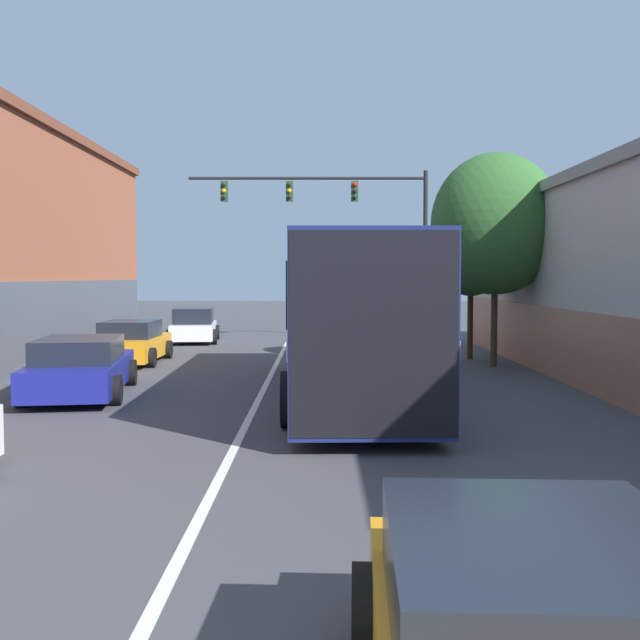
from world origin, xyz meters
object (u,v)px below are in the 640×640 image
object	(u,v)px
parked_car_left_far	(79,368)
parked_car_left_distant	(131,343)
street_tree_near	(494,224)
traffic_signal_gantry	(345,214)
street_tree_far	(470,255)
parked_car_left_mid	(193,326)
bus	(349,310)

from	to	relation	value
parked_car_left_far	parked_car_left_distant	xyz separation A→B (m)	(-0.45, 6.37, -0.01)
parked_car_left_distant	street_tree_near	size ratio (longest dim) A/B	0.63
traffic_signal_gantry	street_tree_far	size ratio (longest dim) A/B	2.03
parked_car_left_mid	bus	bearing A→B (deg)	-162.32
parked_car_left_far	street_tree_near	distance (m)	12.32
parked_car_left_mid	parked_car_left_distant	world-z (taller)	parked_car_left_mid
bus	parked_car_left_mid	bearing A→B (deg)	22.27
parked_car_left_far	traffic_signal_gantry	world-z (taller)	traffic_signal_gantry
street_tree_far	bus	bearing A→B (deg)	-119.45
parked_car_left_far	street_tree_far	xyz separation A→B (m)	(10.21, 7.55, 2.74)
bus	parked_car_left_far	world-z (taller)	bus
bus	street_tree_far	xyz separation A→B (m)	(4.18, 7.40, 1.46)
bus	parked_car_left_mid	xyz separation A→B (m)	(-5.82, 13.55, -1.26)
parked_car_left_far	parked_car_left_distant	world-z (taller)	parked_car_left_distant
traffic_signal_gantry	street_tree_near	world-z (taller)	traffic_signal_gantry
street_tree_far	traffic_signal_gantry	bearing A→B (deg)	121.93
traffic_signal_gantry	street_tree_far	bearing A→B (deg)	-58.07
bus	parked_car_left_far	xyz separation A→B (m)	(-6.04, -0.15, -1.28)
bus	parked_car_left_distant	bearing A→B (deg)	45.27
street_tree_near	parked_car_left_far	bearing A→B (deg)	-152.76
bus	traffic_signal_gantry	bearing A→B (deg)	-2.59
parked_car_left_distant	traffic_signal_gantry	world-z (taller)	traffic_signal_gantry
traffic_signal_gantry	street_tree_far	distance (m)	7.39
parked_car_left_distant	street_tree_near	world-z (taller)	street_tree_near
street_tree_near	bus	bearing A→B (deg)	-130.29
parked_car_left_far	street_tree_far	size ratio (longest dim) A/B	1.03
parked_car_left_far	street_tree_near	size ratio (longest dim) A/B	0.77
parked_car_left_mid	street_tree_near	bearing A→B (deg)	-134.53
bus	parked_car_left_mid	size ratio (longest dim) A/B	2.94
street_tree_near	street_tree_far	bearing A→B (deg)	97.21
parked_car_left_far	street_tree_near	xyz separation A→B (m)	(10.49, 5.40, 3.57)
parked_car_left_mid	parked_car_left_distant	size ratio (longest dim) A/B	1.01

